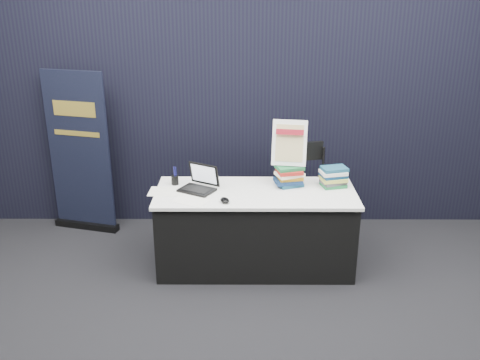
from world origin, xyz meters
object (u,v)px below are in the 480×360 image
book_stack_tall (289,176)px  book_stack_short (333,177)px  display_table (255,229)px  laptop (197,184)px  info_sign (289,143)px  stacking_chair (301,195)px  pullup_banner (80,162)px

book_stack_tall → book_stack_short: book_stack_tall is taller
display_table → book_stack_short: 0.86m
laptop → info_sign: (0.84, 0.14, 0.34)m
stacking_chair → laptop: bearing=-177.5°
book_stack_short → laptop: bearing=-175.8°
book_stack_short → pullup_banner: size_ratio=0.15×
book_stack_tall → pullup_banner: pullup_banner is taller
stacking_chair → pullup_banner: bearing=155.1°
laptop → stacking_chair: 1.03m
book_stack_tall → book_stack_short: (0.40, -0.02, -0.00)m
book_stack_short → pullup_banner: (-2.51, 0.67, -0.09)m
display_table → stacking_chair: bearing=33.9°
book_stack_tall → stacking_chair: stacking_chair is taller
info_sign → pullup_banner: 2.23m
laptop → pullup_banner: (-1.27, 0.76, -0.05)m
display_table → pullup_banner: 2.01m
laptop → pullup_banner: bearing=178.4°
display_table → info_sign: info_sign is taller
book_stack_short → stacking_chair: bearing=148.6°
laptop → info_sign: bearing=38.9°
book_stack_tall → stacking_chair: bearing=46.4°
pullup_banner → stacking_chair: 2.31m
book_stack_short → info_sign: 0.51m
book_stack_short → info_sign: size_ratio=0.58×
pullup_banner → stacking_chair: size_ratio=1.60×
info_sign → book_stack_tall: bearing=-81.3°
stacking_chair → info_sign: bearing=-152.7°
book_stack_tall → pullup_banner: bearing=163.0°
laptop → book_stack_short: size_ratio=1.49×
laptop → book_stack_short: laptop is taller
display_table → laptop: bearing=175.7°
book_stack_tall → pullup_banner: (-2.11, 0.65, -0.09)m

